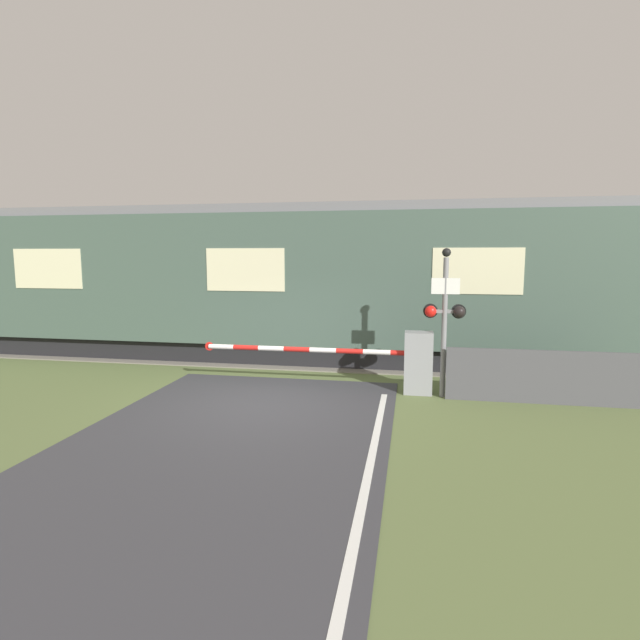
# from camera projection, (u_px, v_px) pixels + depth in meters

# --- Properties ---
(ground_plane) EXTENTS (80.00, 80.00, 0.00)m
(ground_plane) POSITION_uv_depth(u_px,v_px,m) (265.00, 403.00, 10.14)
(ground_plane) COLOR #5B6B3D
(track_bed) EXTENTS (36.00, 3.20, 0.13)m
(track_bed) POSITION_uv_depth(u_px,v_px,m) (310.00, 358.00, 14.50)
(track_bed) COLOR slate
(track_bed) RESTS_ON ground_plane
(train) EXTENTS (21.30, 2.82, 4.33)m
(train) POSITION_uv_depth(u_px,v_px,m) (261.00, 282.00, 14.47)
(train) COLOR black
(train) RESTS_ON ground_plane
(crossing_barrier) EXTENTS (5.19, 0.44, 1.35)m
(crossing_barrier) POSITION_uv_depth(u_px,v_px,m) (402.00, 361.00, 10.83)
(crossing_barrier) COLOR gray
(crossing_barrier) RESTS_ON ground_plane
(signal_post) EXTENTS (0.88, 0.26, 3.13)m
(signal_post) POSITION_uv_depth(u_px,v_px,m) (445.00, 313.00, 10.37)
(signal_post) COLOR gray
(signal_post) RESTS_ON ground_plane
(roadside_fence) EXTENTS (3.96, 0.06, 1.10)m
(roadside_fence) POSITION_uv_depth(u_px,v_px,m) (547.00, 377.00, 10.01)
(roadside_fence) COLOR #4C4C51
(roadside_fence) RESTS_ON ground_plane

